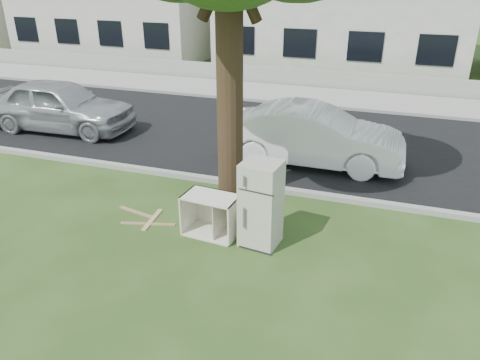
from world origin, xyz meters
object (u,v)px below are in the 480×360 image
(fridge, at_px, (261,204))
(car_center, at_px, (313,136))
(car_left, at_px, (60,105))
(cabinet, at_px, (211,215))

(fridge, relative_size, car_center, 0.36)
(fridge, distance_m, car_left, 8.79)
(cabinet, height_order, car_center, car_center)
(fridge, height_order, car_left, fridge)
(cabinet, distance_m, car_left, 7.94)
(fridge, distance_m, car_center, 4.11)
(car_center, bearing_deg, fridge, 176.89)
(cabinet, bearing_deg, fridge, 3.99)
(cabinet, xyz_separation_m, car_left, (-6.68, 4.27, 0.38))
(fridge, bearing_deg, cabinet, -174.04)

